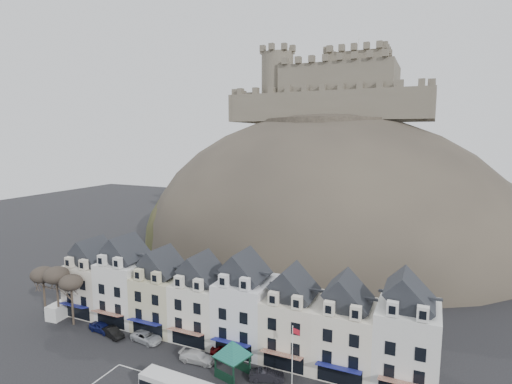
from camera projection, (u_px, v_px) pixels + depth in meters
townhouse_terrace at (225, 303)px, 55.19m from camera, size 54.40×9.35×11.80m
castle_hill at (327, 246)px, 103.37m from camera, size 100.00×76.00×68.00m
castle at (334, 90)px, 104.38m from camera, size 50.20×22.20×22.00m
tree_left_far at (43, 275)px, 61.80m from camera, size 3.61×3.61×8.24m
tree_left_mid at (56, 276)px, 60.54m from camera, size 3.78×3.78×8.64m
tree_left_near at (71, 283)px, 59.42m from camera, size 3.43×3.43×7.84m
bus_shelter at (232, 348)px, 46.96m from camera, size 6.80×6.80×4.46m
flagpole at (293, 352)px, 45.12m from camera, size 0.99×0.39×7.18m
white_van at (63, 309)px, 63.15m from camera, size 2.70×5.22×2.29m
car_navy at (102, 327)px, 57.99m from camera, size 4.27×2.06×1.41m
car_black at (113, 332)px, 56.51m from camera, size 4.28×2.44×1.33m
car_silver at (146, 337)px, 55.24m from camera, size 4.81×2.66×1.30m
car_white at (197, 357)px, 50.22m from camera, size 4.77×2.23×1.35m
car_maroon at (227, 352)px, 51.27m from camera, size 4.60×2.28×1.51m
car_charcoal at (267, 375)px, 46.39m from camera, size 4.28×2.78×1.33m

